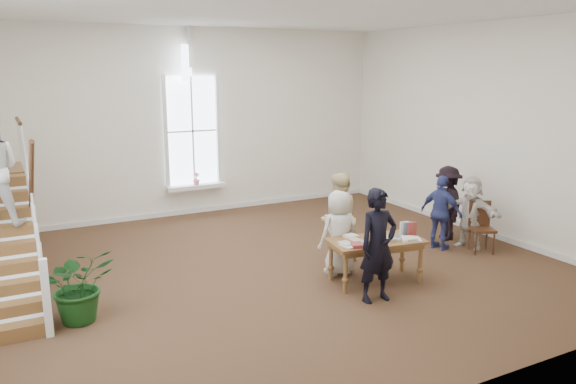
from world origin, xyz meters
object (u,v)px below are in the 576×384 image
person_yellow (338,218)px  floor_plant (79,285)px  woman_cluster_a (441,213)px  side_chair (481,224)px  police_officer (378,246)px  woman_cluster_c (470,212)px  elderly_woman (339,233)px  woman_cluster_b (447,203)px  library_table (376,245)px

person_yellow → floor_plant: 4.60m
woman_cluster_a → side_chair: bearing=-145.2°
police_officer → woman_cluster_c: police_officer is taller
elderly_woman → woman_cluster_b: (3.12, 0.68, 0.03)m
person_yellow → woman_cluster_c: size_ratio=1.17×
floor_plant → police_officer: bearing=-18.3°
woman_cluster_b → elderly_woman: bearing=-57.0°
police_officer → person_yellow: size_ratio=1.05×
police_officer → woman_cluster_c: bearing=22.3°
library_table → woman_cluster_b: 3.07m
library_table → floor_plant: bearing=179.4°
woman_cluster_a → woman_cluster_b: size_ratio=0.96×
woman_cluster_b → woman_cluster_c: woman_cluster_b is taller
side_chair → person_yellow: bearing=-169.6°
person_yellow → woman_cluster_b: size_ratio=1.09×
woman_cluster_a → side_chair: 0.79m
library_table → woman_cluster_c: 2.85m
woman_cluster_c → side_chair: woman_cluster_c is taller
police_officer → floor_plant: bearing=162.4°
police_officer → woman_cluster_a: police_officer is taller
woman_cluster_b → side_chair: size_ratio=1.57×
woman_cluster_a → woman_cluster_c: 0.62m
police_officer → elderly_woman: 1.26m
person_yellow → woman_cluster_a: (2.24, -0.27, -0.10)m
elderly_woman → side_chair: size_ratio=1.51×
police_officer → person_yellow: police_officer is taller
police_officer → person_yellow: bearing=77.8°
woman_cluster_b → library_table: bearing=-44.3°
police_officer → side_chair: police_officer is taller
woman_cluster_b → floor_plant: (-7.40, -0.54, -0.23)m
floor_plant → side_chair: size_ratio=1.10×
woman_cluster_a → person_yellow: bearing=64.6°
elderly_woman → woman_cluster_a: (2.54, 0.23, -0.00)m
person_yellow → side_chair: size_ratio=1.71×
police_officer → elderly_woman: police_officer is taller
elderly_woman → person_yellow: size_ratio=0.88×
elderly_woman → person_yellow: person_yellow is taller
woman_cluster_a → floor_plant: (-6.82, -0.09, -0.20)m
library_table → woman_cluster_a: (2.20, 0.84, 0.09)m
woman_cluster_a → woman_cluster_c: woman_cluster_a is taller
floor_plant → side_chair: floor_plant is taller
library_table → elderly_woman: size_ratio=1.12×
library_table → woman_cluster_a: 2.35m
woman_cluster_a → floor_plant: woman_cluster_a is taller
library_table → floor_plant: 4.68m
library_table → side_chair: 2.84m
library_table → woman_cluster_a: bearing=29.5°
police_officer → person_yellow: 1.80m
police_officer → elderly_woman: bearing=86.1°
woman_cluster_b → woman_cluster_c: bearing=20.8°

